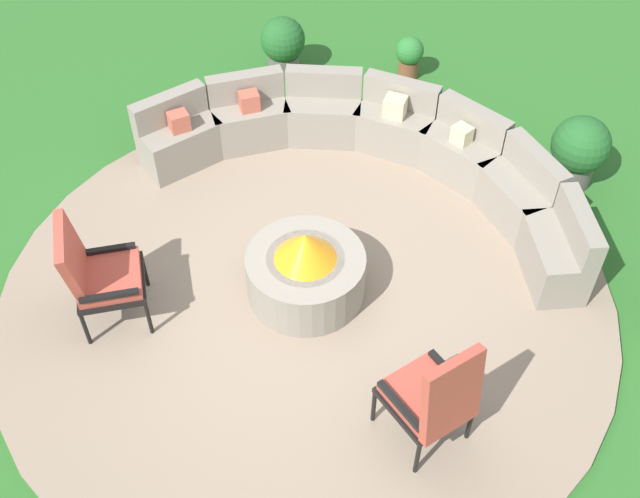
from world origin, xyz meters
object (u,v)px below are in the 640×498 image
at_px(lounge_chair_front_right, 435,396).
at_px(potted_plant_3, 283,44).
at_px(potted_plant_0, 580,149).
at_px(curved_stone_bench, 377,152).
at_px(fire_pit, 306,270).
at_px(lounge_chair_front_left, 96,272).
at_px(potted_plant_4, 409,55).

relative_size(lounge_chair_front_right, potted_plant_3, 1.57).
bearing_deg(potted_plant_0, curved_stone_bench, -142.13).
distance_m(fire_pit, lounge_chair_front_left, 1.77).
height_order(fire_pit, curved_stone_bench, curved_stone_bench).
bearing_deg(lounge_chair_front_left, potted_plant_4, 129.61).
bearing_deg(potted_plant_4, lounge_chair_front_left, -89.25).
xyz_separation_m(lounge_chair_front_left, lounge_chair_front_right, (2.84, 0.74, 0.01)).
bearing_deg(fire_pit, potted_plant_3, 133.75).
xyz_separation_m(potted_plant_3, potted_plant_4, (1.25, 0.86, -0.08)).
relative_size(curved_stone_bench, potted_plant_4, 8.51).
relative_size(fire_pit, curved_stone_bench, 0.23).
bearing_deg(potted_plant_4, potted_plant_3, -145.67).
height_order(potted_plant_0, potted_plant_4, potted_plant_0).
distance_m(curved_stone_bench, potted_plant_4, 1.95).
bearing_deg(potted_plant_3, curved_stone_bench, -24.31).
bearing_deg(lounge_chair_front_right, potted_plant_0, 25.30).
bearing_deg(potted_plant_3, potted_plant_0, 5.12).
relative_size(potted_plant_0, potted_plant_4, 1.47).
xyz_separation_m(fire_pit, curved_stone_bench, (-0.44, 1.68, 0.03)).
height_order(lounge_chair_front_left, potted_plant_4, lounge_chair_front_left).
relative_size(lounge_chair_front_left, potted_plant_4, 2.09).
bearing_deg(potted_plant_3, lounge_chair_front_right, -37.24).
bearing_deg(potted_plant_4, curved_stone_bench, -65.82).
height_order(fire_pit, potted_plant_4, fire_pit).
distance_m(lounge_chair_front_left, potted_plant_4, 4.76).
xyz_separation_m(fire_pit, potted_plant_4, (-1.24, 3.46, -0.04)).
height_order(potted_plant_3, potted_plant_4, potted_plant_3).
xyz_separation_m(curved_stone_bench, lounge_chair_front_left, (-0.74, -2.97, 0.25)).
distance_m(lounge_chair_front_left, potted_plant_0, 4.84).
distance_m(lounge_chair_front_left, potted_plant_3, 4.12).
xyz_separation_m(potted_plant_0, potted_plant_3, (-3.67, -0.33, -0.05)).
relative_size(lounge_chair_front_left, lounge_chair_front_right, 0.99).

